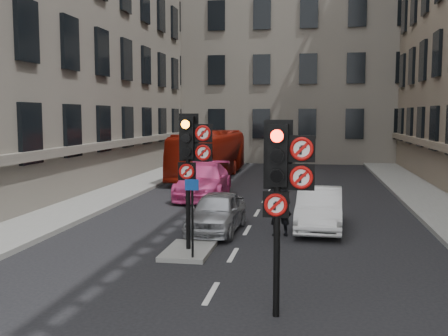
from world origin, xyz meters
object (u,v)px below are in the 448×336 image
(motorcycle, at_px, (236,210))
(info_sign, at_px, (192,207))
(bus_red, at_px, (209,154))
(car_silver, at_px, (217,212))
(car_pink, at_px, (204,181))
(signal_near, at_px, (282,176))
(car_white, at_px, (319,209))
(motorcyclist, at_px, (280,204))
(signal_far, at_px, (191,152))

(motorcycle, xyz_separation_m, info_sign, (-0.43, -4.52, 0.87))
(bus_red, height_order, motorcycle, bus_red)
(car_silver, xyz_separation_m, car_pink, (-1.80, 6.57, 0.12))
(bus_red, bearing_deg, signal_near, -72.61)
(car_white, bearing_deg, signal_near, -93.86)
(motorcycle, relative_size, motorcyclist, 0.88)
(signal_far, bearing_deg, car_pink, 99.87)
(car_pink, bearing_deg, info_sign, -82.55)
(car_white, height_order, motorcyclist, motorcyclist)
(signal_near, height_order, car_white, signal_near)
(car_silver, xyz_separation_m, car_white, (3.18, 0.92, 0.04))
(car_silver, relative_size, motorcyclist, 1.86)
(motorcyclist, relative_size, info_sign, 1.00)
(car_white, bearing_deg, car_pink, 133.31)
(motorcyclist, bearing_deg, motorcycle, -59.30)
(signal_far, distance_m, motorcycle, 4.35)
(car_silver, distance_m, motorcycle, 1.12)
(car_white, distance_m, motorcyclist, 1.73)
(bus_red, bearing_deg, car_pink, -78.19)
(signal_far, height_order, motorcycle, signal_far)
(car_white, xyz_separation_m, motorcycle, (-2.72, 0.10, -0.14))
(car_silver, xyz_separation_m, motorcyclist, (1.98, -0.28, 0.36))
(signal_near, height_order, car_pink, signal_near)
(car_white, relative_size, bus_red, 0.41)
(car_white, xyz_separation_m, car_pink, (-4.98, 5.65, 0.08))
(motorcyclist, distance_m, info_sign, 3.79)
(signal_far, xyz_separation_m, info_sign, (0.21, -0.81, -1.31))
(car_white, relative_size, car_pink, 0.78)
(bus_red, distance_m, info_sign, 17.49)
(car_silver, bearing_deg, motorcyclist, -5.62)
(car_white, height_order, bus_red, bus_red)
(car_white, distance_m, info_sign, 5.48)
(signal_near, xyz_separation_m, car_white, (0.77, 7.61, -1.92))
(signal_near, distance_m, signal_far, 4.77)
(info_sign, bearing_deg, car_pink, 96.22)
(signal_far, relative_size, motorcyclist, 1.82)
(motorcyclist, bearing_deg, signal_near, 74.90)
(motorcycle, bearing_deg, motorcyclist, -49.57)
(bus_red, bearing_deg, motorcycle, -72.32)
(car_silver, bearing_deg, signal_far, -91.66)
(car_pink, height_order, info_sign, info_sign)
(bus_red, distance_m, motorcyclist, 14.87)
(motorcycle, bearing_deg, car_silver, -123.25)
(motorcycle, bearing_deg, bus_red, 95.82)
(motorcyclist, height_order, info_sign, info_sign)
(signal_far, relative_size, motorcycle, 2.07)
(bus_red, bearing_deg, car_white, -61.75)
(signal_far, bearing_deg, motorcyclist, 47.98)
(car_white, relative_size, motorcycle, 2.32)
(info_sign, bearing_deg, signal_far, 100.75)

